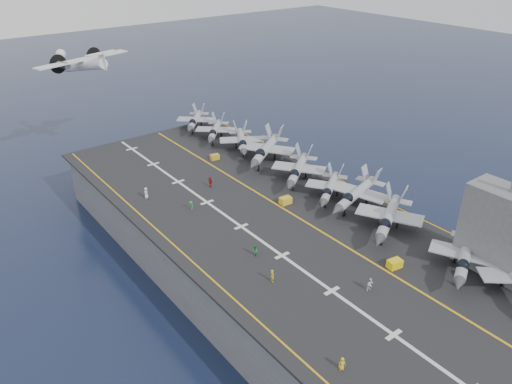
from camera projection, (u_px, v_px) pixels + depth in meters
ground at (270, 267)px, 86.58m from camera, size 500.00×500.00×0.00m
hull at (270, 243)px, 84.27m from camera, size 36.00×90.00×10.00m
flight_deck at (271, 216)px, 81.86m from camera, size 38.00×92.00×0.40m
foul_line at (285, 209)px, 83.38m from camera, size 0.35×90.00×0.02m
landing_centerline at (241, 227)px, 78.53m from camera, size 0.50×90.00×0.02m
deck_edge_port at (180, 251)px, 72.61m from camera, size 0.25×90.00×0.02m
deck_edge_stbd at (349, 184)px, 91.72m from camera, size 0.25×90.00×0.02m
island_superstructure at (504, 222)px, 65.25m from camera, size 5.00×10.00×15.00m
fighter_jet_1 at (465, 255)px, 67.32m from camera, size 16.85×14.67×4.91m
fighter_jet_2 at (389, 216)px, 76.25m from camera, size 18.28×16.26×5.30m
fighter_jet_3 at (357, 193)px, 83.25m from camera, size 17.11×13.77×5.17m
fighter_jet_4 at (330, 187)px, 85.90m from camera, size 15.47×14.33×4.47m
fighter_jet_5 at (298, 168)px, 91.81m from camera, size 17.73×16.72×5.13m
fighter_jet_6 at (266, 149)px, 99.40m from camera, size 19.82×18.38×5.73m
fighter_jet_7 at (242, 140)px, 104.84m from camera, size 15.21×16.67×4.82m
fighter_jet_8 at (215, 130)px, 110.61m from camera, size 15.40×15.64×4.58m
tow_cart_a at (395, 264)px, 68.74m from camera, size 2.16×1.58×1.19m
tow_cart_b at (286, 200)px, 84.96m from camera, size 2.07×1.43×1.19m
tow_cart_c at (215, 157)px, 101.57m from camera, size 1.91×1.39×1.06m
crew_0 at (342, 364)px, 52.57m from camera, size 1.14×1.00×1.59m
crew_1 at (272, 276)px, 65.81m from camera, size 0.94×1.24×1.86m
crew_2 at (255, 251)px, 71.09m from camera, size 1.21×1.27×1.76m
crew_3 at (191, 205)px, 82.95m from camera, size 0.75×1.04×1.62m
crew_4 at (210, 182)px, 90.41m from camera, size 0.96×1.31×2.01m
crew_5 at (146, 193)px, 86.54m from camera, size 1.32×1.45×2.01m
crew_7 at (370, 284)px, 64.15m from camera, size 1.14×0.77×1.89m
transport_plane at (84, 65)px, 113.05m from camera, size 26.80×21.66×5.52m
fighter_jet_9 at (195, 120)px, 116.59m from camera, size 15.40×15.64×4.58m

